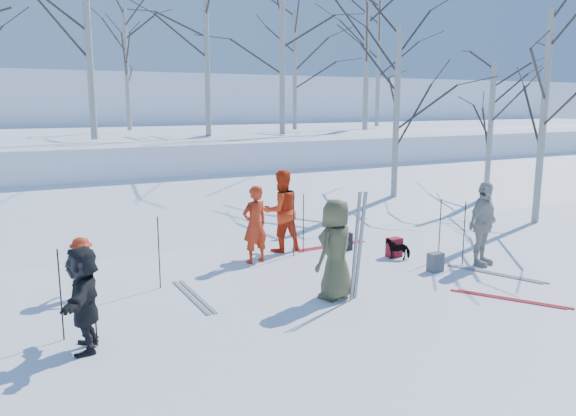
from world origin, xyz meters
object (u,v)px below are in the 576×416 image
backpack_dark (344,241)px  dog (398,249)px  skier_redor_behind (281,211)px  backpack_grey (435,262)px  skier_grey_west (84,299)px  backpack_red (394,247)px  skier_red_seated (82,268)px  skier_cream_east (483,224)px  skier_red_north (255,224)px  skier_olive_center (336,249)px

backpack_dark → dog: bearing=-61.0°
skier_redor_behind → backpack_grey: (2.00, -2.89, -0.74)m
skier_grey_west → dog: size_ratio=2.82×
skier_redor_behind → backpack_red: (1.97, -1.62, -0.72)m
skier_red_seated → skier_cream_east: 7.86m
skier_red_north → dog: bearing=146.9°
skier_cream_east → skier_grey_west: (-7.93, -0.43, -0.15)m
skier_red_north → skier_grey_west: size_ratio=1.12×
skier_cream_east → backpack_red: 1.93m
skier_red_north → skier_grey_west: (-3.85, -2.82, -0.09)m
skier_red_seated → backpack_grey: (6.48, -1.71, -0.35)m
skier_grey_west → backpack_red: skier_grey_west is taller
skier_cream_east → backpack_grey: bearing=158.3°
dog → skier_grey_west: bearing=-40.1°
skier_grey_west → dog: 6.93m
skier_olive_center → dog: size_ratio=3.35×
skier_red_north → backpack_grey: 3.77m
skier_cream_east → backpack_red: bearing=114.1°
skier_cream_east → dog: skier_cream_east is taller
backpack_red → backpack_dark: bearing=123.8°
skier_redor_behind → skier_grey_west: size_ratio=1.27×
skier_redor_behind → backpack_dark: (1.30, -0.62, -0.73)m
skier_olive_center → skier_cream_east: (3.79, 0.28, 0.01)m
dog → backpack_red: bearing=-153.0°
skier_red_north → backpack_red: 3.13m
backpack_dark → backpack_red: bearing=-56.2°
skier_grey_west → backpack_dark: 6.70m
skier_red_seated → dog: skier_red_seated is taller
skier_red_seated → backpack_red: bearing=-110.7°
skier_redor_behind → skier_cream_east: size_ratio=1.06×
dog → backpack_red: dog is taller
skier_olive_center → skier_red_seated: bearing=-51.9°
skier_red_seated → backpack_red: size_ratio=2.55×
skier_grey_west → backpack_grey: size_ratio=3.86×
skier_olive_center → skier_red_seated: skier_olive_center is taller
skier_grey_west → skier_cream_east: bearing=107.4°
dog → backpack_dark: 1.32m
skier_grey_west → skier_olive_center: bearing=106.4°
skier_olive_center → skier_red_seated: size_ratio=1.62×
skier_olive_center → skier_redor_behind: (0.63, 3.26, 0.06)m
skier_cream_east → dog: size_ratio=3.38×
skier_red_north → dog: size_ratio=3.17×
backpack_grey → dog: bearing=92.9°
skier_red_seated → skier_cream_east: (7.64, -1.81, 0.34)m
dog → backpack_dark: size_ratio=1.30×
skier_red_north → dog: (2.87, -1.19, -0.60)m
skier_cream_east → backpack_red: skier_cream_east is taller
skier_cream_east → skier_grey_west: bearing=166.1°
skier_olive_center → skier_grey_west: bearing=-21.4°
skier_red_north → skier_cream_east: (4.08, -2.40, 0.06)m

